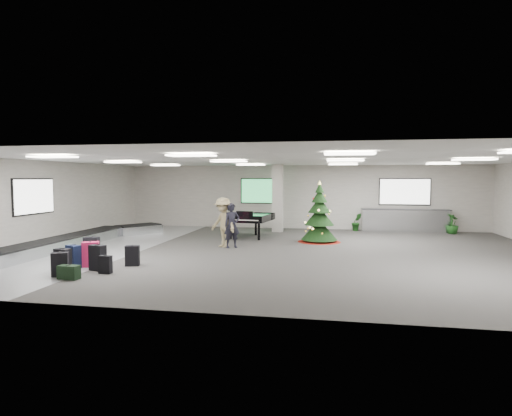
% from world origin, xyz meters
% --- Properties ---
extents(ground, '(18.00, 18.00, 0.00)m').
position_xyz_m(ground, '(0.00, 0.00, 0.00)').
color(ground, '#383533').
rests_on(ground, ground).
extents(room_envelope, '(18.02, 14.02, 3.21)m').
position_xyz_m(room_envelope, '(-0.38, 0.67, 2.33)').
color(room_envelope, '#A29C94').
rests_on(room_envelope, ground).
extents(baggage_carousel, '(2.28, 9.71, 0.43)m').
position_xyz_m(baggage_carousel, '(-7.84, -0.08, 0.21)').
color(baggage_carousel, silver).
rests_on(baggage_carousel, ground).
extents(service_counter, '(4.05, 0.65, 1.08)m').
position_xyz_m(service_counter, '(5.00, 6.65, 0.55)').
color(service_counter, silver).
rests_on(service_counter, ground).
extents(suitcase_0, '(0.46, 0.37, 0.65)m').
position_xyz_m(suitcase_0, '(-5.34, -4.77, 0.31)').
color(suitcase_0, black).
rests_on(suitcase_0, ground).
extents(suitcase_1, '(0.51, 0.36, 0.73)m').
position_xyz_m(suitcase_1, '(-4.78, -3.92, 0.35)').
color(suitcase_1, black).
rests_on(suitcase_1, ground).
extents(pink_suitcase, '(0.53, 0.42, 0.74)m').
position_xyz_m(pink_suitcase, '(-5.22, -3.53, 0.36)').
color(pink_suitcase, '#D91C54').
rests_on(pink_suitcase, ground).
extents(suitcase_3, '(0.44, 0.31, 0.61)m').
position_xyz_m(suitcase_3, '(-4.12, -3.16, 0.30)').
color(suitcase_3, black).
rests_on(suitcase_3, ground).
extents(navy_suitcase, '(0.49, 0.41, 0.67)m').
position_xyz_m(navy_suitcase, '(-5.61, -3.77, 0.33)').
color(navy_suitcase, black).
rests_on(navy_suitcase, ground).
extents(suitcase_5, '(0.48, 0.34, 0.67)m').
position_xyz_m(suitcase_5, '(-5.54, -4.36, 0.33)').
color(suitcase_5, black).
rests_on(suitcase_5, ground).
extents(green_duffel, '(0.54, 0.30, 0.37)m').
position_xyz_m(green_duffel, '(-4.94, -4.99, 0.18)').
color(green_duffel, black).
rests_on(green_duffel, ground).
extents(suitcase_7, '(0.33, 0.18, 0.50)m').
position_xyz_m(suitcase_7, '(-4.37, -4.23, 0.24)').
color(suitcase_7, black).
rests_on(suitcase_7, ground).
extents(suitcase_8, '(0.49, 0.32, 0.69)m').
position_xyz_m(suitcase_8, '(-5.97, -2.26, 0.34)').
color(suitcase_8, black).
rests_on(suitcase_8, ground).
extents(christmas_tree, '(1.72, 1.72, 2.46)m').
position_xyz_m(christmas_tree, '(1.08, 2.56, 0.84)').
color(christmas_tree, '#6C0C09').
rests_on(christmas_tree, ground).
extents(grand_piano, '(1.88, 2.28, 1.19)m').
position_xyz_m(grand_piano, '(-1.91, 3.32, 0.85)').
color(grand_piano, black).
rests_on(grand_piano, ground).
extents(traveler_a, '(0.72, 0.66, 1.64)m').
position_xyz_m(traveler_a, '(-2.02, 0.52, 0.82)').
color(traveler_a, black).
rests_on(traveler_a, ground).
extents(traveler_b, '(1.36, 1.23, 1.83)m').
position_xyz_m(traveler_b, '(-2.37, 0.61, 0.92)').
color(traveler_b, '#95845C').
rests_on(traveler_b, ground).
extents(potted_plant_left, '(0.57, 0.51, 0.87)m').
position_xyz_m(potted_plant_left, '(2.73, 6.50, 0.43)').
color(potted_plant_left, '#143812').
rests_on(potted_plant_left, ground).
extents(potted_plant_right, '(0.70, 0.70, 0.92)m').
position_xyz_m(potted_plant_right, '(7.02, 6.19, 0.46)').
color(potted_plant_right, '#143812').
rests_on(potted_plant_right, ground).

